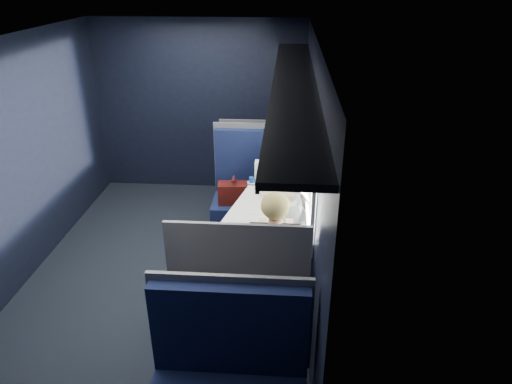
# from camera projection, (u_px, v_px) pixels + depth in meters

# --- Properties ---
(ground) EXTENTS (2.80, 4.20, 0.01)m
(ground) POSITION_uv_depth(u_px,v_px,m) (170.00, 272.00, 4.75)
(ground) COLOR black
(room_shell) EXTENTS (3.00, 4.40, 2.40)m
(room_shell) POSITION_uv_depth(u_px,v_px,m) (159.00, 136.00, 4.09)
(room_shell) COLOR black
(room_shell) RESTS_ON ground
(table) EXTENTS (0.62, 1.00, 0.74)m
(table) POSITION_uv_depth(u_px,v_px,m) (270.00, 219.00, 4.39)
(table) COLOR #54565E
(table) RESTS_ON ground
(seat_bay_near) EXTENTS (1.04, 0.62, 1.26)m
(seat_bay_near) POSITION_uv_depth(u_px,v_px,m) (256.00, 200.00, 5.28)
(seat_bay_near) COLOR black
(seat_bay_near) RESTS_ON ground
(seat_bay_far) EXTENTS (1.04, 0.62, 1.26)m
(seat_bay_far) POSITION_uv_depth(u_px,v_px,m) (242.00, 297.00, 3.73)
(seat_bay_far) COLOR black
(seat_bay_far) RESTS_ON ground
(seat_row_front) EXTENTS (1.04, 0.51, 1.16)m
(seat_row_front) POSITION_uv_depth(u_px,v_px,m) (262.00, 169.00, 6.12)
(seat_row_front) COLOR black
(seat_row_front) RESTS_ON ground
(man) EXTENTS (0.53, 0.56, 1.32)m
(man) POSITION_uv_depth(u_px,v_px,m) (279.00, 184.00, 4.99)
(man) COLOR black
(man) RESTS_ON ground
(woman) EXTENTS (0.53, 0.56, 1.32)m
(woman) POSITION_uv_depth(u_px,v_px,m) (274.00, 255.00, 3.72)
(woman) COLOR black
(woman) RESTS_ON ground
(papers) EXTENTS (0.77, 0.96, 0.01)m
(papers) POSITION_uv_depth(u_px,v_px,m) (264.00, 207.00, 4.44)
(papers) COLOR white
(papers) RESTS_ON table
(laptop) EXTENTS (0.33, 0.38, 0.24)m
(laptop) POSITION_uv_depth(u_px,v_px,m) (299.00, 210.00, 4.25)
(laptop) COLOR silver
(laptop) RESTS_ON table
(bottle_small) EXTENTS (0.06, 0.06, 0.22)m
(bottle_small) POSITION_uv_depth(u_px,v_px,m) (293.00, 190.00, 4.56)
(bottle_small) COLOR silver
(bottle_small) RESTS_ON table
(cup) EXTENTS (0.08, 0.08, 0.10)m
(cup) POSITION_uv_depth(u_px,v_px,m) (297.00, 189.00, 4.71)
(cup) COLOR white
(cup) RESTS_ON table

